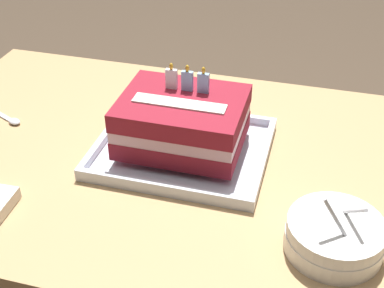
{
  "coord_description": "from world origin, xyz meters",
  "views": [
    {
      "loc": [
        0.19,
        -0.77,
        1.28
      ],
      "look_at": [
        -0.02,
        0.01,
        0.71
      ],
      "focal_mm": 49.67,
      "sensor_mm": 36.0,
      "label": 1
    }
  ],
  "objects_px": {
    "foil_tray": "(183,150)",
    "bowl_stack": "(335,236)",
    "birthday_cake": "(182,121)",
    "serving_spoon_near_tray": "(8,118)"
  },
  "relations": [
    {
      "from": "birthday_cake",
      "to": "serving_spoon_near_tray",
      "type": "relative_size",
      "value": 1.78
    },
    {
      "from": "foil_tray",
      "to": "bowl_stack",
      "type": "distance_m",
      "value": 0.34
    },
    {
      "from": "foil_tray",
      "to": "birthday_cake",
      "type": "relative_size",
      "value": 1.43
    },
    {
      "from": "foil_tray",
      "to": "serving_spoon_near_tray",
      "type": "xyz_separation_m",
      "value": [
        -0.38,
        0.02,
        -0.0
      ]
    },
    {
      "from": "foil_tray",
      "to": "birthday_cake",
      "type": "xyz_separation_m",
      "value": [
        -0.0,
        0.0,
        0.06
      ]
    },
    {
      "from": "birthday_cake",
      "to": "serving_spoon_near_tray",
      "type": "bearing_deg",
      "value": 177.57
    },
    {
      "from": "birthday_cake",
      "to": "bowl_stack",
      "type": "bearing_deg",
      "value": -31.8
    },
    {
      "from": "birthday_cake",
      "to": "bowl_stack",
      "type": "relative_size",
      "value": 1.5
    },
    {
      "from": "serving_spoon_near_tray",
      "to": "foil_tray",
      "type": "bearing_deg",
      "value": -2.45
    },
    {
      "from": "birthday_cake",
      "to": "foil_tray",
      "type": "bearing_deg",
      "value": -90.0
    }
  ]
}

